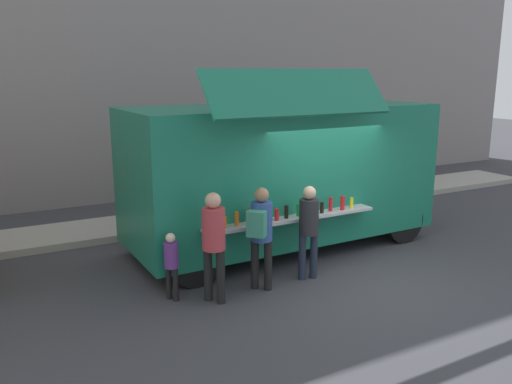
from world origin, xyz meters
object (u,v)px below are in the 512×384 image
Objects in this scene: food_truck_main at (283,171)px; customer_mid_with_backpack at (261,229)px; customer_rear_waiting at (214,238)px; child_near_queue at (171,260)px; trash_bin at (350,186)px; customer_front_ordering at (309,224)px.

customer_mid_with_backpack is at bearing -131.22° from food_truck_main.
child_near_queue is (-0.56, 0.37, -0.39)m from customer_rear_waiting.
trash_bin is at bearing 3.49° from child_near_queue.
food_truck_main is at bearing -146.82° from trash_bin.
child_near_queue is at bearing -149.70° from trash_bin.
customer_front_ordering is 1.50× the size of child_near_queue.
trash_bin is at bearing -35.03° from customer_front_ordering.
customer_rear_waiting is at bearing -60.48° from child_near_queue.
customer_rear_waiting is (-1.79, -0.10, 0.06)m from customer_front_ordering.
customer_front_ordering is at bearing -135.28° from trash_bin.
customer_rear_waiting reaches higher than trash_bin.
customer_rear_waiting is 1.60× the size of child_near_queue.
food_truck_main is at bearing -6.09° from customer_front_ordering.
customer_mid_with_backpack is (-1.44, -1.72, -0.52)m from food_truck_main.
trash_bin is (3.55, 2.32, -1.12)m from food_truck_main.
food_truck_main reaches higher than customer_rear_waiting.
child_near_queue is at bearing 113.05° from customer_rear_waiting.
customer_front_ordering is 1.79m from customer_rear_waiting.
food_truck_main is 2.94m from customer_rear_waiting.
food_truck_main is 5.65× the size of child_near_queue.
trash_bin is 0.81× the size of child_near_queue.
food_truck_main is 3.77× the size of customer_front_ordering.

